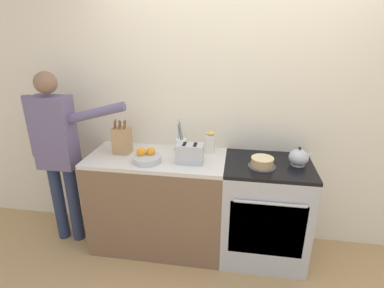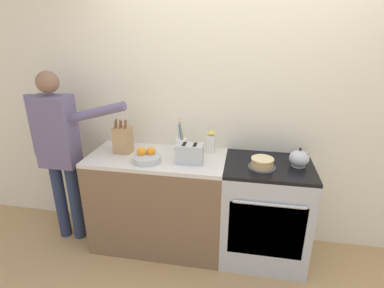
{
  "view_description": "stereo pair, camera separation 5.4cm",
  "coord_description": "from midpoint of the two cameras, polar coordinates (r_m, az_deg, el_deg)",
  "views": [
    {
      "loc": [
        0.03,
        -2.07,
        1.99
      ],
      "look_at": [
        -0.35,
        0.26,
        1.08
      ],
      "focal_mm": 28.0,
      "sensor_mm": 36.0,
      "label": 1
    },
    {
      "loc": [
        0.08,
        -2.06,
        1.99
      ],
      "look_at": [
        -0.35,
        0.26,
        1.08
      ],
      "focal_mm": 28.0,
      "sensor_mm": 36.0,
      "label": 2
    }
  ],
  "objects": [
    {
      "name": "ground_plane",
      "position": [
        2.87,
        5.94,
        -22.99
      ],
      "size": [
        16.0,
        16.0,
        0.0
      ],
      "primitive_type": "plane",
      "color": "tan"
    },
    {
      "name": "wall_back",
      "position": [
        2.76,
        7.73,
        6.43
      ],
      "size": [
        8.0,
        0.04,
        2.6
      ],
      "color": "silver",
      "rests_on": "ground_plane"
    },
    {
      "name": "counter_cabinet",
      "position": [
        2.9,
        -6.97,
        -10.82
      ],
      "size": [
        1.22,
        0.59,
        0.93
      ],
      "color": "brown",
      "rests_on": "ground_plane"
    },
    {
      "name": "stove_range",
      "position": [
        2.82,
        13.04,
        -12.31
      ],
      "size": [
        0.73,
        0.62,
        0.93
      ],
      "color": "#B7BABF",
      "rests_on": "ground_plane"
    },
    {
      "name": "layer_cake",
      "position": [
        2.51,
        12.63,
        -3.47
      ],
      "size": [
        0.22,
        0.22,
        0.08
      ],
      "color": "#4C4C51",
      "rests_on": "stove_range"
    },
    {
      "name": "tea_kettle",
      "position": [
        2.62,
        19.13,
        -2.42
      ],
      "size": [
        0.2,
        0.16,
        0.16
      ],
      "color": "#B7BABF",
      "rests_on": "stove_range"
    },
    {
      "name": "knife_block",
      "position": [
        2.78,
        -13.73,
        0.72
      ],
      "size": [
        0.15,
        0.13,
        0.32
      ],
      "color": "tan",
      "rests_on": "counter_cabinet"
    },
    {
      "name": "utensil_crock",
      "position": [
        2.74,
        -2.69,
        -0.12
      ],
      "size": [
        0.1,
        0.1,
        0.32
      ],
      "color": "silver",
      "rests_on": "counter_cabinet"
    },
    {
      "name": "fruit_bowl",
      "position": [
        2.58,
        -9.21,
        -2.52
      ],
      "size": [
        0.24,
        0.24,
        0.11
      ],
      "color": "#B7BABF",
      "rests_on": "counter_cabinet"
    },
    {
      "name": "toaster",
      "position": [
        2.51,
        -1.03,
        -1.84
      ],
      "size": [
        0.24,
        0.13,
        0.17
      ],
      "color": "#B7BABF",
      "rests_on": "counter_cabinet"
    },
    {
      "name": "milk_carton",
      "position": [
        2.71,
        2.95,
        0.4
      ],
      "size": [
        0.07,
        0.07,
        0.22
      ],
      "color": "white",
      "rests_on": "counter_cabinet"
    },
    {
      "name": "person_baker",
      "position": [
        2.98,
        -24.71,
        -0.41
      ],
      "size": [
        0.94,
        0.2,
        1.66
      ],
      "rotation": [
        0.0,
        0.0,
        -0.14
      ],
      "color": "#283351",
      "rests_on": "ground_plane"
    }
  ]
}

